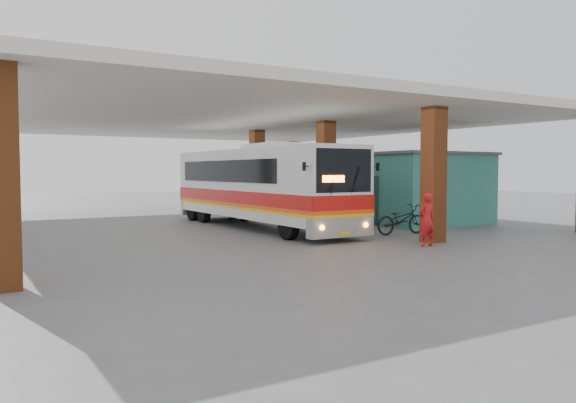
% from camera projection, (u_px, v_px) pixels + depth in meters
% --- Properties ---
extents(ground, '(90.00, 90.00, 0.00)m').
position_uv_depth(ground, '(304.00, 238.00, 19.15)').
color(ground, '#515154').
rests_on(ground, ground).
extents(brick_columns, '(20.10, 21.60, 4.35)m').
position_uv_depth(brick_columns, '(269.00, 174.00, 24.04)').
color(brick_columns, '#974B20').
rests_on(brick_columns, ground).
extents(canopy_roof, '(21.00, 23.00, 0.30)m').
position_uv_depth(canopy_roof, '(234.00, 121.00, 24.71)').
color(canopy_roof, silver).
rests_on(canopy_roof, brick_columns).
extents(shop_building, '(5.20, 8.20, 3.11)m').
position_uv_depth(shop_building, '(392.00, 187.00, 26.37)').
color(shop_building, '#2E7374').
rests_on(shop_building, ground).
extents(coach_bus, '(2.51, 11.61, 3.37)m').
position_uv_depth(coach_bus, '(259.00, 187.00, 22.61)').
color(coach_bus, silver).
rests_on(coach_bus, ground).
extents(motorcycle, '(2.13, 0.91, 1.09)m').
position_uv_depth(motorcycle, '(401.00, 219.00, 20.31)').
color(motorcycle, black).
rests_on(motorcycle, ground).
extents(pedestrian, '(0.62, 0.43, 1.64)m').
position_uv_depth(pedestrian, '(427.00, 220.00, 17.07)').
color(pedestrian, red).
rests_on(pedestrian, ground).
extents(red_chair, '(0.51, 0.51, 0.74)m').
position_uv_depth(red_chair, '(327.00, 213.00, 26.27)').
color(red_chair, red).
rests_on(red_chair, ground).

